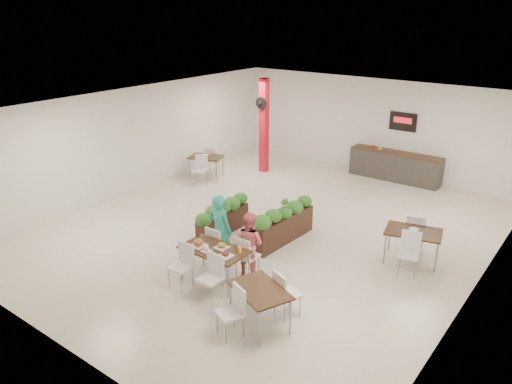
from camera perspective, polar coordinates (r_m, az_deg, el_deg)
ground at (r=12.97m, az=1.72°, el=-4.25°), size 12.00×12.00×0.00m
room_shell at (r=12.26m, az=1.81°, el=4.30°), size 10.10×12.10×3.22m
red_column at (r=17.03m, az=0.91°, el=7.68°), size 0.40×0.41×3.20m
service_counter at (r=17.07m, az=15.60°, el=2.95°), size 3.00×0.64×2.20m
main_table at (r=10.40m, az=-4.84°, el=-7.02°), size 1.40×1.63×0.92m
diner_man at (r=10.99m, az=-4.13°, el=-4.33°), size 0.60×0.40×1.64m
diner_woman at (r=10.58m, az=-0.81°, el=-5.96°), size 0.70×0.54×1.43m
planter_left at (r=12.53m, az=-3.80°, el=-2.69°), size 0.43×1.85×0.96m
planter_right at (r=12.11m, az=3.22°, el=-3.46°), size 0.48×2.12×1.11m
side_table_a at (r=16.66m, az=-5.72°, el=3.65°), size 1.26×1.66×0.92m
side_table_b at (r=11.67m, az=17.52°, el=-4.80°), size 1.36×1.67×0.92m
side_table_c at (r=9.02m, az=0.42°, el=-11.72°), size 1.34×1.66×0.92m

